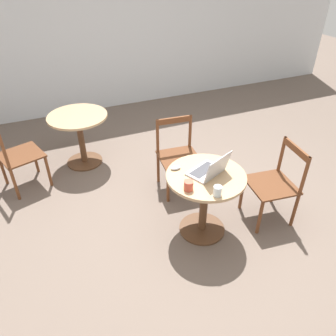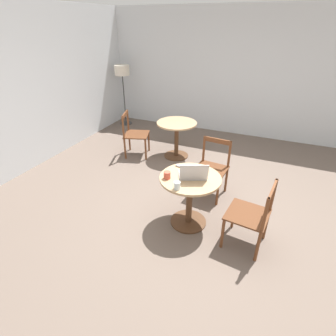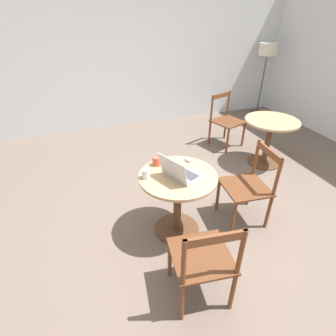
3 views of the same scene
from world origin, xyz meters
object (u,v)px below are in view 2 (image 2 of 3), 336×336
(cafe_table_near, at_px, (190,190))
(laptop, at_px, (193,174))
(cafe_table_mid, at_px, (177,132))
(drinking_glass, at_px, (177,185))
(mouse, at_px, (179,165))
(mug, at_px, (167,175))
(chair_mid_back, at_px, (134,134))
(floor_lamp, at_px, (122,74))
(chair_near_front, at_px, (251,215))
(chair_near_right, at_px, (212,168))

(cafe_table_near, height_order, laptop, laptop)
(cafe_table_mid, distance_m, drinking_glass, 2.26)
(mouse, bearing_deg, mug, 175.37)
(cafe_table_mid, relative_size, chair_mid_back, 0.88)
(floor_lamp, bearing_deg, mouse, -137.67)
(laptop, xyz_separation_m, mouse, (0.20, 0.25, -0.03))
(chair_near_front, bearing_deg, drinking_glass, 103.80)
(cafe_table_mid, relative_size, chair_near_front, 0.88)
(chair_near_right, xyz_separation_m, floor_lamp, (2.26, 2.90, 0.81))
(cafe_table_near, bearing_deg, chair_near_front, -97.04)
(laptop, relative_size, mug, 3.45)
(laptop, bearing_deg, cafe_table_mid, 27.18)
(drinking_glass, bearing_deg, chair_near_right, -6.80)
(laptop, bearing_deg, mug, 115.71)
(chair_near_front, relative_size, mouse, 8.64)
(cafe_table_mid, relative_size, mug, 6.24)
(chair_near_front, bearing_deg, floor_lamp, 48.84)
(floor_lamp, height_order, laptop, floor_lamp)
(cafe_table_mid, height_order, laptop, laptop)
(mug, bearing_deg, floor_lamp, 38.91)
(chair_near_right, distance_m, floor_lamp, 3.76)
(mouse, bearing_deg, floor_lamp, 42.33)
(cafe_table_mid, xyz_separation_m, floor_lamp, (1.26, 1.93, 0.74))
(laptop, bearing_deg, chair_mid_back, 48.17)
(floor_lamp, xyz_separation_m, laptop, (-3.05, -2.85, -0.50))
(chair_mid_back, bearing_deg, chair_near_front, -123.49)
(cafe_table_near, bearing_deg, mug, 117.91)
(floor_lamp, xyz_separation_m, drinking_glass, (-3.35, -2.77, -0.50))
(chair_mid_back, distance_m, drinking_glass, 2.46)
(chair_near_front, bearing_deg, chair_near_right, 38.39)
(cafe_table_near, distance_m, cafe_table_mid, 2.00)
(cafe_table_mid, bearing_deg, chair_near_right, -135.97)
(floor_lamp, xyz_separation_m, mug, (-3.19, -2.57, -0.50))
(cafe_table_near, bearing_deg, mouse, 48.20)
(chair_near_right, bearing_deg, floor_lamp, 52.06)
(chair_near_right, bearing_deg, chair_mid_back, 67.24)
(cafe_table_mid, xyz_separation_m, chair_near_front, (-1.89, -1.67, -0.08))
(cafe_table_near, relative_size, floor_lamp, 0.52)
(cafe_table_near, distance_m, laptop, 0.24)
(cafe_table_mid, height_order, chair_near_front, chair_near_front)
(cafe_table_mid, bearing_deg, chair_near_front, -138.51)
(chair_near_right, height_order, mouse, chair_near_right)
(cafe_table_near, relative_size, chair_near_right, 0.88)
(mug, relative_size, drinking_glass, 1.32)
(chair_near_front, height_order, floor_lamp, floor_lamp)
(laptop, distance_m, mug, 0.31)
(chair_near_right, distance_m, mouse, 0.72)
(chair_mid_back, distance_m, floor_lamp, 2.07)
(cafe_table_mid, distance_m, mug, 2.04)
(cafe_table_mid, height_order, chair_mid_back, chair_mid_back)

